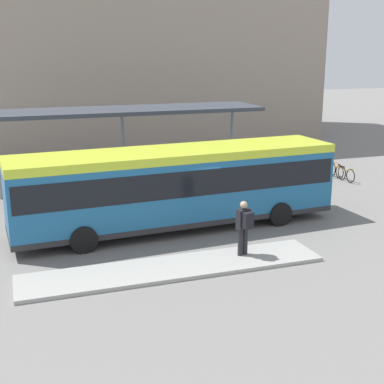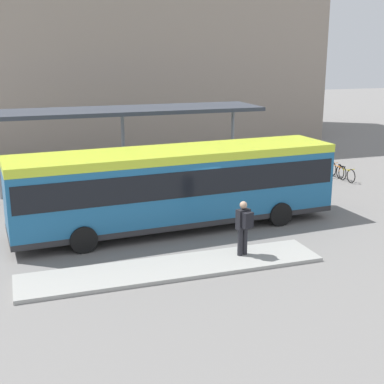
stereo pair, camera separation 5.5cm
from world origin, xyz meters
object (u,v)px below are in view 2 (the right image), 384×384
object	(u,v)px
bicycle_white	(326,168)
bicycle_yellow	(346,174)
bicycle_black	(322,165)
pedestrian_waiting	(244,225)
city_bus	(177,182)
bicycle_orange	(337,171)

from	to	relation	value
bicycle_white	bicycle_yellow	bearing A→B (deg)	-161.06
bicycle_black	pedestrian_waiting	bearing A→B (deg)	137.22
bicycle_black	bicycle_yellow	bearing A→B (deg)	-178.12
bicycle_yellow	bicycle_white	size ratio (longest dim) A/B	0.97
city_bus	bicycle_black	xyz separation A→B (m)	(10.23, 6.44, -1.38)
bicycle_yellow	bicycle_orange	world-z (taller)	bicycle_orange
city_bus	bicycle_orange	size ratio (longest dim) A/B	6.93
bicycle_orange	bicycle_black	world-z (taller)	bicycle_orange
bicycle_orange	pedestrian_waiting	bearing A→B (deg)	137.22
bicycle_yellow	bicycle_white	world-z (taller)	bicycle_white
bicycle_white	bicycle_orange	bearing A→B (deg)	-151.98
bicycle_yellow	bicycle_black	size ratio (longest dim) A/B	0.97
pedestrian_waiting	bicycle_yellow	size ratio (longest dim) A/B	1.07
bicycle_orange	bicycle_black	distance (m)	1.40
pedestrian_waiting	bicycle_yellow	distance (m)	12.19
pedestrian_waiting	bicycle_white	bearing A→B (deg)	-58.17
city_bus	bicycle_black	distance (m)	12.17
city_bus	bicycle_yellow	xyz separation A→B (m)	(10.32, 4.34, -1.39)
city_bus	pedestrian_waiting	distance (m)	3.81
pedestrian_waiting	bicycle_black	xyz separation A→B (m)	(9.14, 10.03, -0.77)
pedestrian_waiting	bicycle_black	world-z (taller)	pedestrian_waiting
city_bus	bicycle_black	world-z (taller)	city_bus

